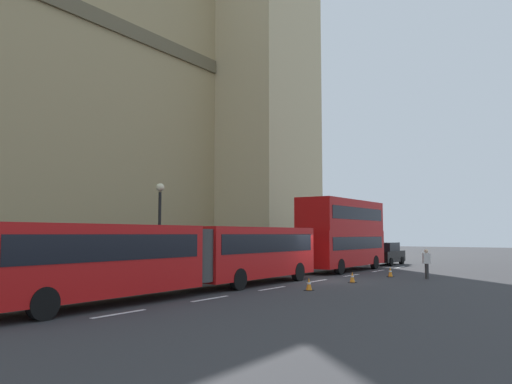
# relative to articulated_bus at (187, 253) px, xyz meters

# --- Properties ---
(ground_plane) EXTENTS (160.00, 160.00, 0.00)m
(ground_plane) POSITION_rel_articulated_bus_xyz_m (8.72, -1.99, -1.75)
(ground_plane) COLOR #333335
(lane_centre_marking) EXTENTS (29.80, 0.16, 0.01)m
(lane_centre_marking) POSITION_rel_articulated_bus_xyz_m (8.35, -1.99, -1.74)
(lane_centre_marking) COLOR silver
(lane_centre_marking) RESTS_ON ground_plane
(articulated_bus) EXTENTS (18.77, 2.54, 2.90)m
(articulated_bus) POSITION_rel_articulated_bus_xyz_m (0.00, 0.00, 0.00)
(articulated_bus) COLOR red
(articulated_bus) RESTS_ON ground_plane
(double_decker_bus) EXTENTS (9.39, 2.54, 4.90)m
(double_decker_bus) POSITION_rel_articulated_bus_xyz_m (16.15, 0.00, 0.96)
(double_decker_bus) COLOR #B20F0F
(double_decker_bus) RESTS_ON ground_plane
(sedan_lead) EXTENTS (4.40, 1.86, 1.85)m
(sedan_lead) POSITION_rel_articulated_bus_xyz_m (24.80, 0.01, -0.83)
(sedan_lead) COLOR black
(sedan_lead) RESTS_ON ground_plane
(traffic_cone_west) EXTENTS (0.36, 0.36, 0.58)m
(traffic_cone_west) POSITION_rel_articulated_bus_xyz_m (3.94, -3.85, -1.46)
(traffic_cone_west) COLOR black
(traffic_cone_west) RESTS_ON ground_plane
(traffic_cone_middle) EXTENTS (0.36, 0.36, 0.58)m
(traffic_cone_middle) POSITION_rel_articulated_bus_xyz_m (8.54, -3.97, -1.46)
(traffic_cone_middle) COLOR black
(traffic_cone_middle) RESTS_ON ground_plane
(traffic_cone_east) EXTENTS (0.36, 0.36, 0.58)m
(traffic_cone_east) POSITION_rel_articulated_bus_xyz_m (13.22, -4.38, -1.46)
(traffic_cone_east) COLOR black
(traffic_cone_east) RESTS_ON ground_plane
(street_lamp) EXTENTS (0.44, 0.44, 5.27)m
(street_lamp) POSITION_rel_articulated_bus_xyz_m (2.83, 4.51, 1.31)
(street_lamp) COLOR black
(street_lamp) RESTS_ON ground_plane
(pedestrian_near_cones) EXTENTS (0.41, 0.47, 1.69)m
(pedestrian_near_cones) POSITION_rel_articulated_bus_xyz_m (13.18, -6.55, -0.83)
(pedestrian_near_cones) COLOR #333333
(pedestrian_near_cones) RESTS_ON ground_plane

